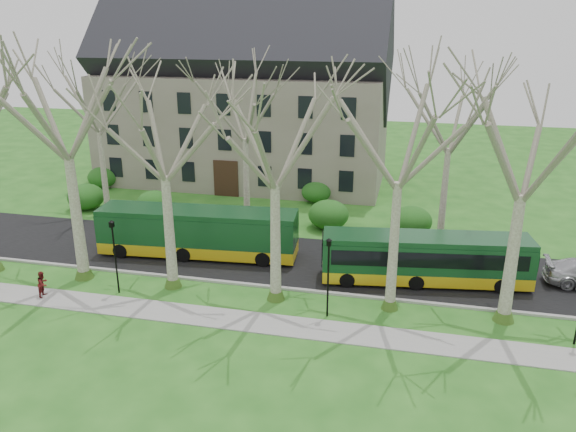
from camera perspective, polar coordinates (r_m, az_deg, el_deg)
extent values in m
plane|color=#24601B|center=(32.16, -6.43, -8.04)|extent=(120.00, 120.00, 0.00)
cube|color=gray|center=(30.09, -8.01, -10.10)|extent=(70.00, 2.00, 0.06)
cube|color=black|center=(36.87, -3.65, -4.18)|extent=(80.00, 8.00, 0.06)
cube|color=#A5A39E|center=(33.40, -5.60, -6.79)|extent=(80.00, 0.25, 0.14)
cube|color=slate|center=(54.13, -4.37, 8.97)|extent=(26.00, 12.00, 10.00)
cylinder|color=black|center=(32.87, -17.11, -4.35)|extent=(0.10, 0.10, 4.00)
cube|color=black|center=(32.10, -17.48, -0.83)|extent=(0.22, 0.22, 0.30)
cylinder|color=black|center=(29.07, 4.08, -6.68)|extent=(0.10, 0.10, 4.00)
cube|color=black|center=(28.20, 4.19, -2.75)|extent=(0.22, 0.22, 0.30)
ellipsoid|color=#164B15|center=(48.62, -19.84, 1.79)|extent=(2.60, 2.60, 2.00)
ellipsoid|color=#164B15|center=(45.72, -13.47, 1.34)|extent=(2.60, 2.60, 2.00)
ellipsoid|color=#164B15|center=(41.62, 4.14, 0.05)|extent=(2.60, 2.60, 2.00)
ellipsoid|color=#164B15|center=(41.21, 12.41, -0.57)|extent=(2.60, 2.60, 2.00)
ellipsoid|color=#164B15|center=(54.53, -18.32, 3.79)|extent=(2.60, 2.60, 2.00)
ellipsoid|color=#164B15|center=(47.55, 2.89, 2.56)|extent=(2.60, 2.60, 2.00)
imported|color=maroon|center=(34.35, -23.64, -6.32)|extent=(0.61, 0.75, 1.48)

